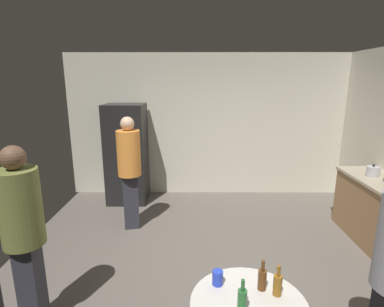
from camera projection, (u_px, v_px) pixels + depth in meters
name	position (u px, v px, depth m)	size (l,w,h in m)	color
ground_plane	(216.00, 276.00, 3.54)	(5.20, 5.20, 0.10)	#5B544C
wall_back	(208.00, 126.00, 5.76)	(5.32, 0.06, 2.70)	beige
refrigerator	(127.00, 154.00, 5.46)	(0.70, 0.68, 1.80)	black
kettle	(373.00, 171.00, 4.16)	(0.24, 0.17, 0.18)	#B2B2B7
beer_bottle_amber	(278.00, 284.00, 2.09)	(0.06, 0.06, 0.23)	#8C5919
beer_bottle_brown	(262.00, 279.00, 2.14)	(0.06, 0.06, 0.23)	#593314
beer_bottle_green	(242.00, 299.00, 1.94)	(0.06, 0.06, 0.23)	#26662D
plastic_cup_blue	(218.00, 278.00, 2.20)	(0.08, 0.08, 0.11)	blue
person_in_olive_shirt	(23.00, 227.00, 2.53)	(0.37, 0.37, 1.70)	#2D2D38
person_in_orange_shirt	(129.00, 165.00, 4.39)	(0.40, 0.40, 1.70)	#2D2D38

